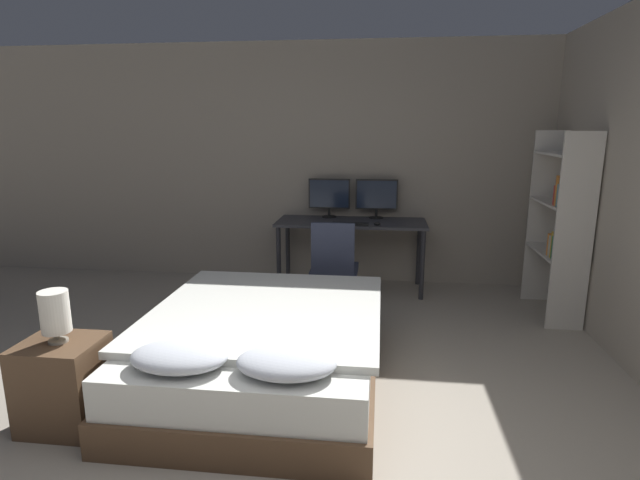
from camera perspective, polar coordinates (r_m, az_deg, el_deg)
The scene contains 11 objects.
wall_back at distance 5.76m, azimuth 3.48°, elevation 8.55°, with size 12.00×0.06×2.70m.
bed at distance 3.60m, azimuth -6.40°, elevation -12.12°, with size 1.61×2.00×0.59m.
nightstand at distance 3.46m, azimuth -27.24°, elevation -14.43°, with size 0.45×0.39×0.54m.
bedside_lamp at distance 3.29m, azimuth -28.04°, elevation -7.32°, with size 0.16×0.16×0.31m.
desk at distance 5.47m, azimuth 3.59°, elevation 1.24°, with size 1.62×0.63×0.77m.
monitor_left at distance 5.64m, azimuth 1.06°, elevation 5.12°, with size 0.47×0.16×0.44m.
monitor_right at distance 5.61m, azimuth 6.48°, elevation 5.00°, with size 0.47×0.16×0.44m.
keyboard at distance 5.24m, azimuth 3.46°, elevation 1.86°, with size 0.39×0.13×0.02m.
computer_mouse at distance 5.23m, azimuth 6.56°, elevation 1.87°, with size 0.07×0.05×0.04m.
office_chair at distance 4.83m, azimuth 1.62°, elevation -4.24°, with size 0.52×0.52×0.92m.
bookshelf at distance 5.08m, azimuth 25.95°, elevation 2.20°, with size 0.32×0.83×1.74m.
Camera 1 is at (0.36, -1.89, 1.77)m, focal length 28.00 mm.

